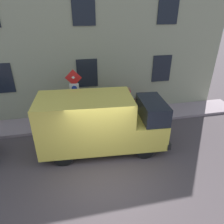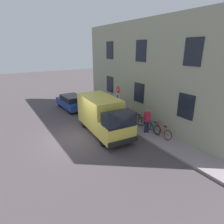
{
  "view_description": "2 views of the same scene",
  "coord_description": "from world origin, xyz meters",
  "px_view_note": "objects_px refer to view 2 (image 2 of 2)",
  "views": [
    {
      "loc": [
        -5.55,
        0.94,
        5.71
      ],
      "look_at": [
        2.79,
        -0.85,
        1.24
      ],
      "focal_mm": 32.87,
      "sensor_mm": 36.0,
      "label": 1
    },
    {
      "loc": [
        -4.31,
        -10.83,
        5.77
      ],
      "look_at": [
        2.53,
        -0.17,
        1.42
      ],
      "focal_mm": 30.02,
      "sensor_mm": 36.0,
      "label": 2
    }
  ],
  "objects_px": {
    "bicycle_blue": "(152,127)",
    "bicycle_black": "(144,123)",
    "sign_post_stacked": "(118,100)",
    "bicycle_green": "(136,119)",
    "parked_hatchback": "(72,102)",
    "bicycle_red": "(162,132)",
    "delivery_van": "(103,115)",
    "pedestrian": "(147,120)"
  },
  "relations": [
    {
      "from": "bicycle_blue",
      "to": "pedestrian",
      "type": "xyz_separation_m",
      "value": [
        -0.4,
        0.15,
        0.56
      ]
    },
    {
      "from": "delivery_van",
      "to": "parked_hatchback",
      "type": "relative_size",
      "value": 1.35
    },
    {
      "from": "sign_post_stacked",
      "to": "parked_hatchback",
      "type": "xyz_separation_m",
      "value": [
        -1.75,
        5.55,
        -1.23
      ]
    },
    {
      "from": "parked_hatchback",
      "to": "bicycle_blue",
      "type": "relative_size",
      "value": 2.36
    },
    {
      "from": "sign_post_stacked",
      "to": "bicycle_red",
      "type": "relative_size",
      "value": 1.67
    },
    {
      "from": "parked_hatchback",
      "to": "bicycle_green",
      "type": "xyz_separation_m",
      "value": [
        2.65,
        -6.74,
        -0.22
      ]
    },
    {
      "from": "bicycle_black",
      "to": "bicycle_green",
      "type": "relative_size",
      "value": 1.0
    },
    {
      "from": "sign_post_stacked",
      "to": "pedestrian",
      "type": "xyz_separation_m",
      "value": [
        0.5,
        -2.82,
        -0.89
      ]
    },
    {
      "from": "bicycle_blue",
      "to": "bicycle_green",
      "type": "distance_m",
      "value": 1.79
    },
    {
      "from": "bicycle_red",
      "to": "bicycle_black",
      "type": "height_order",
      "value": "same"
    },
    {
      "from": "delivery_van",
      "to": "bicycle_blue",
      "type": "bearing_deg",
      "value": 58.04
    },
    {
      "from": "delivery_van",
      "to": "bicycle_green",
      "type": "relative_size",
      "value": 3.19
    },
    {
      "from": "parked_hatchback",
      "to": "bicycle_black",
      "type": "height_order",
      "value": "parked_hatchback"
    },
    {
      "from": "delivery_van",
      "to": "bicycle_black",
      "type": "bearing_deg",
      "value": 71.75
    },
    {
      "from": "sign_post_stacked",
      "to": "bicycle_black",
      "type": "relative_size",
      "value": 1.67
    },
    {
      "from": "delivery_van",
      "to": "bicycle_black",
      "type": "distance_m",
      "value": 3.14
    },
    {
      "from": "bicycle_blue",
      "to": "bicycle_black",
      "type": "bearing_deg",
      "value": 6.47
    },
    {
      "from": "bicycle_red",
      "to": "bicycle_green",
      "type": "height_order",
      "value": "same"
    },
    {
      "from": "sign_post_stacked",
      "to": "bicycle_green",
      "type": "relative_size",
      "value": 1.67
    },
    {
      "from": "sign_post_stacked",
      "to": "delivery_van",
      "type": "xyz_separation_m",
      "value": [
        -1.89,
        -0.91,
        -0.63
      ]
    },
    {
      "from": "parked_hatchback",
      "to": "bicycle_red",
      "type": "xyz_separation_m",
      "value": [
        2.66,
        -9.43,
        -0.22
      ]
    },
    {
      "from": "delivery_van",
      "to": "bicycle_green",
      "type": "distance_m",
      "value": 2.93
    },
    {
      "from": "delivery_van",
      "to": "bicycle_green",
      "type": "bearing_deg",
      "value": 88.84
    },
    {
      "from": "delivery_van",
      "to": "bicycle_green",
      "type": "xyz_separation_m",
      "value": [
        2.8,
        -0.28,
        -0.82
      ]
    },
    {
      "from": "bicycle_red",
      "to": "pedestrian",
      "type": "distance_m",
      "value": 1.26
    },
    {
      "from": "bicycle_black",
      "to": "pedestrian",
      "type": "height_order",
      "value": "pedestrian"
    },
    {
      "from": "bicycle_red",
      "to": "bicycle_blue",
      "type": "bearing_deg",
      "value": 3.78
    },
    {
      "from": "delivery_van",
      "to": "bicycle_blue",
      "type": "xyz_separation_m",
      "value": [
        2.8,
        -2.07,
        -0.82
      ]
    },
    {
      "from": "parked_hatchback",
      "to": "bicycle_green",
      "type": "height_order",
      "value": "parked_hatchback"
    },
    {
      "from": "bicycle_red",
      "to": "delivery_van",
      "type": "bearing_deg",
      "value": 47.15
    },
    {
      "from": "parked_hatchback",
      "to": "bicycle_green",
      "type": "relative_size",
      "value": 2.37
    },
    {
      "from": "sign_post_stacked",
      "to": "bicycle_black",
      "type": "bearing_deg",
      "value": -66.5
    },
    {
      "from": "bicycle_black",
      "to": "bicycle_green",
      "type": "height_order",
      "value": "same"
    },
    {
      "from": "sign_post_stacked",
      "to": "pedestrian",
      "type": "height_order",
      "value": "sign_post_stacked"
    },
    {
      "from": "sign_post_stacked",
      "to": "bicycle_red",
      "type": "bearing_deg",
      "value": -76.84
    },
    {
      "from": "sign_post_stacked",
      "to": "bicycle_red",
      "type": "xyz_separation_m",
      "value": [
        0.91,
        -3.87,
        -1.45
      ]
    },
    {
      "from": "bicycle_green",
      "to": "delivery_van",
      "type": "bearing_deg",
      "value": 76.12
    },
    {
      "from": "sign_post_stacked",
      "to": "bicycle_black",
      "type": "xyz_separation_m",
      "value": [
        0.9,
        -2.08,
        -1.45
      ]
    },
    {
      "from": "bicycle_blue",
      "to": "bicycle_black",
      "type": "distance_m",
      "value": 0.9
    },
    {
      "from": "parked_hatchback",
      "to": "bicycle_black",
      "type": "bearing_deg",
      "value": -162.66
    },
    {
      "from": "sign_post_stacked",
      "to": "bicycle_blue",
      "type": "relative_size",
      "value": 1.67
    },
    {
      "from": "sign_post_stacked",
      "to": "pedestrian",
      "type": "distance_m",
      "value": 3.0
    }
  ]
}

